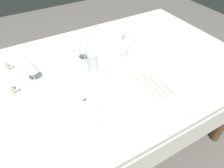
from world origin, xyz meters
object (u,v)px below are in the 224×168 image
spoon_tea (159,79)px  coffee_cup_left (129,36)px  drink_tumbler (93,63)px  spoon_soup (150,84)px  coffee_cup_right (5,91)px  dinner_knife (148,88)px  wine_glass_left (30,66)px  fork_outer (91,108)px  wine_glass_centre (84,46)px  napkin_folded (131,48)px  dinner_plate (124,100)px  coffee_cup_far (2,67)px  spoon_dessert (154,80)px

spoon_tea → coffee_cup_left: bearing=79.2°
drink_tumbler → spoon_soup: bearing=-50.2°
spoon_tea → coffee_cup_right: 0.82m
dinner_knife → wine_glass_left: size_ratio=1.57×
dinner_knife → wine_glass_left: bearing=144.5°
fork_outer → drink_tumbler: bearing=61.6°
dinner_knife → wine_glass_left: (-0.52, 0.37, 0.10)m
fork_outer → wine_glass_centre: wine_glass_centre is taller
fork_outer → coffee_cup_right: 0.44m
wine_glass_centre → napkin_folded: size_ratio=1.01×
dinner_plate → fork_outer: (-0.17, 0.04, -0.01)m
dinner_knife → coffee_cup_far: (-0.66, 0.53, 0.04)m
spoon_tea → coffee_cup_right: coffee_cup_right is taller
dinner_plate → dinner_knife: dinner_plate is taller
spoon_dessert → napkin_folded: (0.01, 0.25, 0.07)m
spoon_soup → wine_glass_left: (-0.55, 0.35, 0.10)m
coffee_cup_left → coffee_cup_right: coffee_cup_right is taller
coffee_cup_left → coffee_cup_right: size_ratio=0.95×
spoon_tea → wine_glass_left: bearing=151.1°
napkin_folded → spoon_tea: bearing=-84.3°
fork_outer → spoon_tea: spoon_tea is taller
dinner_plate → spoon_soup: size_ratio=1.23×
dinner_plate → wine_glass_centre: wine_glass_centre is taller
dinner_knife → spoon_dessert: size_ratio=1.08×
coffee_cup_right → spoon_tea: bearing=-19.8°
fork_outer → coffee_cup_left: (0.51, 0.45, 0.04)m
dinner_plate → napkin_folded: (0.24, 0.30, 0.07)m
coffee_cup_right → wine_glass_centre: 0.50m
dinner_plate → spoon_soup: dinner_plate is taller
wine_glass_left → spoon_tea: bearing=-28.9°
dinner_plate → wine_glass_left: size_ratio=1.93×
spoon_dessert → napkin_folded: 0.26m
drink_tumbler → dinner_plate: bearing=-85.0°
coffee_cup_left → wine_glass_centre: (-0.37, -0.06, 0.07)m
spoon_dessert → coffee_cup_left: bearing=75.0°
dinner_plate → spoon_tea: 0.26m
wine_glass_centre → napkin_folded: 0.29m
coffee_cup_far → drink_tumbler: drink_tumbler is taller
dinner_knife → wine_glass_left: 0.64m
dinner_knife → spoon_dessert: bearing=28.6°
coffee_cup_far → drink_tumbler: 0.53m
dinner_plate → coffee_cup_far: (-0.49, 0.54, 0.04)m
dinner_plate → napkin_folded: napkin_folded is taller
coffee_cup_left → coffee_cup_right: (-0.85, -0.16, 0.00)m
dinner_plate → coffee_cup_left: (0.34, 0.48, 0.03)m
dinner_knife → coffee_cup_far: bearing=141.5°
dinner_plate → dinner_knife: 0.17m
coffee_cup_left → wine_glass_left: wine_glass_left is taller
spoon_dessert → coffee_cup_left: (0.12, 0.44, 0.04)m
dinner_plate → spoon_dessert: bearing=11.3°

